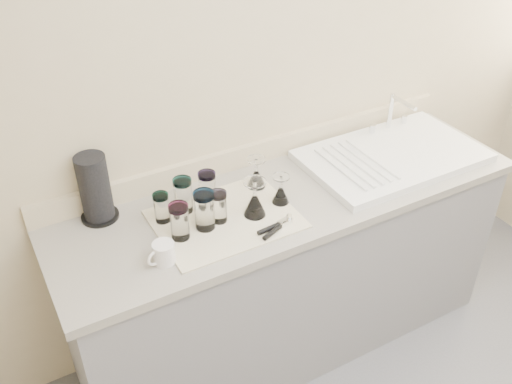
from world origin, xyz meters
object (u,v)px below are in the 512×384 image
tumbler_purple (207,188)px  goblet_back_right (256,177)px  sink_unit (392,155)px  can_opener (276,227)px  goblet_front_left (255,203)px  tumbler_lavender (219,206)px  white_mug (163,253)px  tumbler_blue (204,210)px  tumbler_magenta (179,221)px  paper_towel_roll (95,189)px  tumbler_teal (162,207)px  goblet_front_right (281,193)px  tumbler_cyan (183,195)px

tumbler_purple → goblet_back_right: 0.23m
sink_unit → can_opener: size_ratio=5.15×
goblet_back_right → goblet_front_left: size_ratio=0.86×
tumbler_lavender → goblet_front_left: bearing=-13.7°
tumbler_purple → white_mug: 0.38m
tumbler_blue → goblet_back_right: bearing=25.7°
tumbler_magenta → paper_towel_roll: size_ratio=0.53×
tumbler_purple → can_opener: 0.33m
tumbler_blue → tumbler_lavender: bearing=10.5°
tumbler_teal → goblet_front_right: bearing=-14.4°
tumbler_lavender → white_mug: size_ratio=1.09×
tumbler_blue → tumbler_lavender: (0.07, 0.01, -0.01)m
tumbler_teal → tumbler_lavender: bearing=-29.1°
goblet_front_left → white_mug: size_ratio=1.33×
goblet_front_left → tumbler_purple: bearing=127.6°
can_opener → paper_towel_roll: paper_towel_roll is taller
tumbler_purple → goblet_back_right: size_ratio=1.04×
tumbler_magenta → tumbler_blue: size_ratio=0.92×
goblet_front_left → goblet_front_right: goblet_front_left is taller
tumbler_teal → can_opener: 0.45m
sink_unit → tumbler_blue: size_ratio=5.08×
sink_unit → tumbler_teal: 1.10m
goblet_front_left → paper_towel_roll: size_ratio=0.57×
tumbler_lavender → can_opener: 0.24m
sink_unit → goblet_front_right: bearing=-175.6°
tumbler_blue → goblet_front_left: same height
white_mug → goblet_front_right: bearing=10.5°
can_opener → tumbler_teal: bearing=143.5°
goblet_back_right → can_opener: size_ratio=0.86×
goblet_back_right → goblet_front_right: bearing=-78.4°
tumbler_teal → tumbler_magenta: size_ratio=0.84×
tumbler_magenta → paper_towel_roll: (-0.23, 0.28, 0.05)m
goblet_front_right → paper_towel_roll: 0.73m
paper_towel_roll → tumbler_magenta: bearing=-50.8°
white_mug → paper_towel_roll: paper_towel_roll is taller
tumbler_teal → goblet_back_right: goblet_back_right is taller
tumbler_cyan → tumbler_magenta: size_ratio=1.00×
sink_unit → tumbler_cyan: bearing=174.8°
white_mug → paper_towel_roll: bearing=108.4°
tumbler_teal → can_opener: bearing=-36.5°
goblet_front_right → paper_towel_roll: size_ratio=0.45×
tumbler_purple → white_mug: bearing=-139.9°
tumbler_lavender → paper_towel_roll: 0.48m
tumbler_teal → paper_towel_roll: paper_towel_roll is taller
sink_unit → paper_towel_roll: 1.33m
tumbler_cyan → white_mug: bearing=-127.3°
goblet_front_left → goblet_front_right: size_ratio=1.27×
tumbler_purple → tumbler_magenta: 0.24m
goblet_back_right → goblet_front_left: 0.20m
tumbler_teal → tumbler_magenta: bearing=-80.8°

